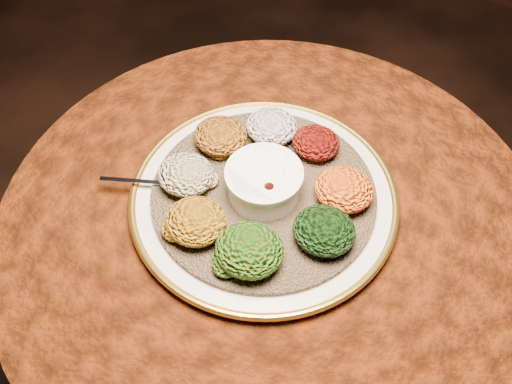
% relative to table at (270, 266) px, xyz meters
% --- Properties ---
extents(table, '(0.96, 0.96, 0.73)m').
position_rel_table_xyz_m(table, '(0.00, 0.00, 0.00)').
color(table, black).
rests_on(table, ground).
extents(platter, '(0.58, 0.58, 0.02)m').
position_rel_table_xyz_m(platter, '(-0.03, 0.02, 0.19)').
color(platter, beige).
rests_on(platter, table).
extents(injera, '(0.40, 0.40, 0.01)m').
position_rel_table_xyz_m(injera, '(-0.03, 0.02, 0.20)').
color(injera, olive).
rests_on(injera, platter).
extents(stew_bowl, '(0.13, 0.13, 0.05)m').
position_rel_table_xyz_m(stew_bowl, '(-0.03, 0.02, 0.24)').
color(stew_bowl, white).
rests_on(stew_bowl, injera).
extents(spoon, '(0.14, 0.06, 0.01)m').
position_rel_table_xyz_m(spoon, '(-0.19, -0.05, 0.21)').
color(spoon, silver).
rests_on(spoon, injera).
extents(portion_ayib, '(0.10, 0.09, 0.05)m').
position_rel_table_xyz_m(portion_ayib, '(-0.07, 0.14, 0.23)').
color(portion_ayib, beige).
rests_on(portion_ayib, injera).
extents(portion_kitfo, '(0.09, 0.08, 0.04)m').
position_rel_table_xyz_m(portion_kitfo, '(0.02, 0.15, 0.23)').
color(portion_kitfo, black).
rests_on(portion_kitfo, injera).
extents(portion_tikil, '(0.10, 0.10, 0.05)m').
position_rel_table_xyz_m(portion_tikil, '(0.10, 0.07, 0.23)').
color(portion_tikil, '#CA7010').
rests_on(portion_tikil, injera).
extents(portion_gomen, '(0.10, 0.10, 0.05)m').
position_rel_table_xyz_m(portion_gomen, '(0.10, -0.02, 0.23)').
color(portion_gomen, black).
rests_on(portion_gomen, injera).
extents(portion_mixveg, '(0.11, 0.10, 0.05)m').
position_rel_table_xyz_m(portion_mixveg, '(0.01, -0.11, 0.23)').
color(portion_mixveg, '#993209').
rests_on(portion_mixveg, injera).
extents(portion_kik, '(0.10, 0.10, 0.05)m').
position_rel_table_xyz_m(portion_kik, '(-0.09, -0.10, 0.23)').
color(portion_kik, '#AA6D0F').
rests_on(portion_kik, injera).
extents(portion_timatim, '(0.10, 0.09, 0.05)m').
position_rel_table_xyz_m(portion_timatim, '(-0.15, -0.03, 0.23)').
color(portion_timatim, maroon).
rests_on(portion_timatim, injera).
extents(portion_shiro, '(0.10, 0.09, 0.05)m').
position_rel_table_xyz_m(portion_shiro, '(-0.15, 0.08, 0.23)').
color(portion_shiro, '#9A5012').
rests_on(portion_shiro, injera).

